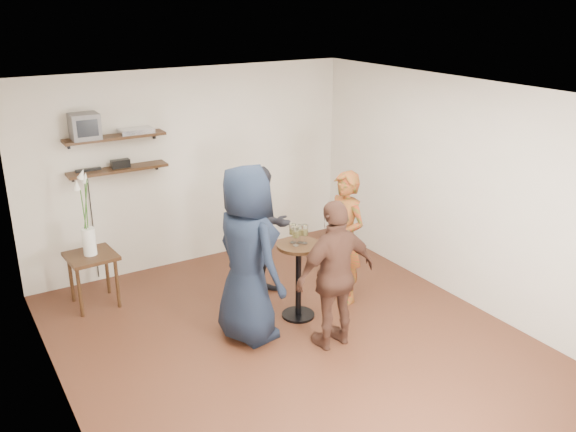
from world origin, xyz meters
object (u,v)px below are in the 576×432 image
Objects in this scene: person_plaid at (344,238)px; person_dark at (262,233)px; person_brown at (336,275)px; side_table at (92,263)px; person_navy at (247,255)px; drinks_table at (298,270)px; radio at (120,164)px; crt_monitor at (84,126)px; dvd_deck at (136,131)px.

person_plaid is 0.97m from person_dark.
side_table is at bearing -49.64° from person_brown.
person_navy is at bearing -41.47° from person_brown.
radio is at bearing 123.40° from drinks_table.
person_plaid reaches higher than side_table.
person_plaid reaches higher than person_brown.
person_dark is at bearing -39.22° from crt_monitor.
dvd_deck is at bearing 0.00° from radio.
person_navy reaches higher than side_table.
dvd_deck reaches higher than person_dark.
person_brown is at bearing -88.99° from drinks_table.
side_table is at bearing -112.06° from crt_monitor.
person_plaid is (1.99, -1.91, -0.73)m from radio.
person_brown is at bearing -63.66° from radio.
person_dark reaches higher than radio.
drinks_table is at bearing -61.35° from dvd_deck.
person_navy reaches higher than person_dark.
crt_monitor reaches higher than side_table.
person_dark is (1.60, -1.31, -1.21)m from crt_monitor.
crt_monitor is at bearing 130.28° from drinks_table.
dvd_deck is 0.63× the size of side_table.
person_brown is at bearing -92.92° from person_dark.
side_table is 0.40× the size of person_brown.
dvd_deck is at bearing -144.18° from person_plaid.
drinks_table is 0.47× the size of person_navy.
person_dark is at bearing -23.80° from side_table.
person_brown is at bearing -67.66° from dvd_deck.
person_navy reaches higher than person_plaid.
radio is at bearing 126.35° from person_dark.
side_table is at bearing -125.48° from person_plaid.
side_table is 0.40× the size of person_dark.
person_dark is at bearing -87.08° from person_brown.
side_table is at bearing 149.34° from person_dark.
person_plaid is 1.38m from person_navy.
radio is at bearing 8.84° from person_navy.
dvd_deck is 1.67m from side_table.
person_dark is 0.99m from person_navy.
person_dark reaches higher than person_plaid.
dvd_deck is at bearing 3.03° from person_navy.
crt_monitor is 0.20× the size of person_plaid.
dvd_deck is at bearing 120.64° from person_dark.
person_dark is at bearing -45.60° from person_navy.
dvd_deck is 0.25× the size of person_plaid.
person_dark is (1.01, -1.31, -1.09)m from dvd_deck.
radio is at bearing 0.00° from crt_monitor.
person_navy is at bearing -64.20° from crt_monitor.
person_plaid is (1.77, -1.91, -1.11)m from dvd_deck.
dvd_deck is 2.33m from person_navy.
drinks_table is at bearing -49.72° from crt_monitor.
drinks_table is (1.89, -1.48, 0.04)m from side_table.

